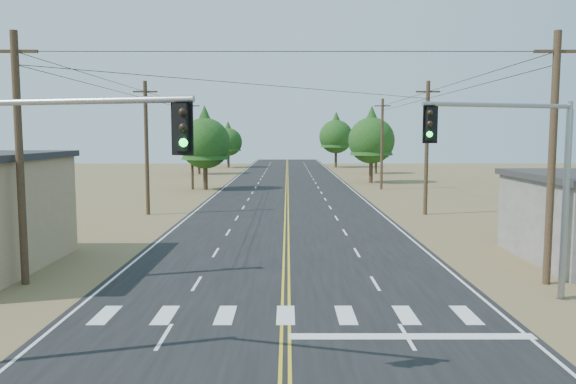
{
  "coord_description": "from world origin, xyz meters",
  "views": [
    {
      "loc": [
        0.06,
        -10.11,
        5.96
      ],
      "look_at": [
        0.08,
        14.27,
        3.5
      ],
      "focal_mm": 35.0,
      "sensor_mm": 36.0,
      "label": 1
    }
  ],
  "objects": [
    {
      "name": "tree_left_far",
      "position": [
        -10.99,
        94.74,
        5.3
      ],
      "size": [
        5.2,
        5.2,
        8.67
      ],
      "color": "#3F2D1E",
      "rests_on": "ground"
    },
    {
      "name": "utility_pole_left_near",
      "position": [
        -10.5,
        12.0,
        5.12
      ],
      "size": [
        1.8,
        0.3,
        10.0
      ],
      "color": "#4C3826",
      "rests_on": "ground"
    },
    {
      "name": "tree_right_near",
      "position": [
        10.63,
        60.66,
        5.94
      ],
      "size": [
        5.83,
        5.83,
        9.71
      ],
      "color": "#3F2D1E",
      "rests_on": "ground"
    },
    {
      "name": "tree_left_near",
      "position": [
        -9.0,
        51.62,
        5.68
      ],
      "size": [
        5.58,
        5.58,
        9.29
      ],
      "color": "#3F2D1E",
      "rests_on": "ground"
    },
    {
      "name": "signal_mast_right",
      "position": [
        8.46,
        9.48,
        4.86
      ],
      "size": [
        5.82,
        2.06,
        7.18
      ],
      "rotation": [
        0.0,
        0.0,
        0.3
      ],
      "color": "gray",
      "rests_on": "ground"
    },
    {
      "name": "tree_right_mid",
      "position": [
        14.0,
        78.12,
        4.42
      ],
      "size": [
        4.34,
        4.34,
        7.23
      ],
      "color": "#3F2D1E",
      "rests_on": "ground"
    },
    {
      "name": "utility_pole_right_mid",
      "position": [
        10.5,
        32.0,
        5.12
      ],
      "size": [
        1.8,
        0.3,
        10.0
      ],
      "color": "#4C3826",
      "rests_on": "ground"
    },
    {
      "name": "utility_pole_left_far",
      "position": [
        -10.5,
        52.0,
        5.12
      ],
      "size": [
        1.8,
        0.3,
        10.0
      ],
      "color": "#4C3826",
      "rests_on": "ground"
    },
    {
      "name": "tree_right_far",
      "position": [
        9.16,
        95.42,
        6.41
      ],
      "size": [
        6.28,
        6.28,
        10.47
      ],
      "color": "#3F2D1E",
      "rests_on": "ground"
    },
    {
      "name": "utility_pole_right_near",
      "position": [
        10.5,
        12.0,
        5.12
      ],
      "size": [
        1.8,
        0.3,
        10.0
      ],
      "color": "#4C3826",
      "rests_on": "ground"
    },
    {
      "name": "signal_mast_left",
      "position": [
        -6.21,
        3.49,
        4.74
      ],
      "size": [
        6.14,
        1.99,
        6.94
      ],
      "rotation": [
        0.0,
        0.0,
        -0.27
      ],
      "color": "gray",
      "rests_on": "ground"
    },
    {
      "name": "tree_left_mid",
      "position": [
        -13.66,
        76.77,
        5.27
      ],
      "size": [
        5.16,
        5.16,
        8.61
      ],
      "color": "#3F2D1E",
      "rests_on": "ground"
    },
    {
      "name": "road",
      "position": [
        0.0,
        30.0,
        0.01
      ],
      "size": [
        15.0,
        200.0,
        0.02
      ],
      "primitive_type": "cube",
      "color": "black",
      "rests_on": "ground"
    },
    {
      "name": "utility_pole_right_far",
      "position": [
        10.5,
        52.0,
        5.12
      ],
      "size": [
        1.8,
        0.3,
        10.0
      ],
      "color": "#4C3826",
      "rests_on": "ground"
    },
    {
      "name": "utility_pole_left_mid",
      "position": [
        -10.5,
        32.0,
        5.12
      ],
      "size": [
        1.8,
        0.3,
        10.0
      ],
      "color": "#4C3826",
      "rests_on": "ground"
    }
  ]
}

